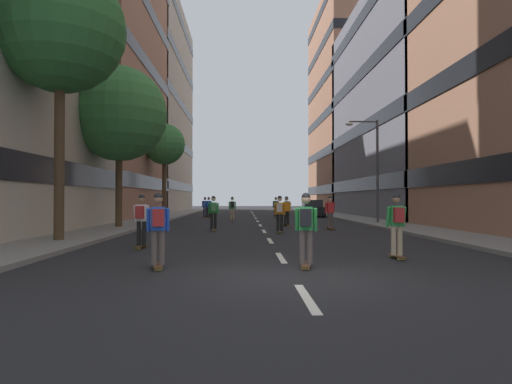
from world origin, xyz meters
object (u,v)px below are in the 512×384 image
(skater_3, at_px, (214,211))
(street_tree_mid, at_px, (164,145))
(skater_12, at_px, (306,225))
(skater_2, at_px, (141,218))
(skater_4, at_px, (232,207))
(skater_10, at_px, (287,206))
(skater_8, at_px, (280,212))
(skater_5, at_px, (276,206))
(street_tree_far, at_px, (119,114))
(skater_7, at_px, (205,206))
(skater_11, at_px, (209,206))
(street_tree_near, at_px, (60,29))
(skater_0, at_px, (397,222))
(parked_car_near, at_px, (312,209))
(streetlamp_right, at_px, (372,159))
(skater_1, at_px, (286,210))
(skater_9, at_px, (330,211))
(skater_6, at_px, (158,225))

(skater_3, bearing_deg, street_tree_mid, 108.71)
(skater_3, xyz_separation_m, skater_12, (2.99, -12.29, 0.00))
(skater_3, bearing_deg, skater_2, -102.89)
(skater_4, distance_m, skater_10, 5.30)
(skater_8, bearing_deg, skater_5, 86.41)
(street_tree_mid, distance_m, street_tree_far, 13.87)
(skater_5, xyz_separation_m, skater_10, (0.76, -2.26, 0.00))
(skater_7, distance_m, skater_8, 19.05)
(skater_2, bearing_deg, skater_11, 88.99)
(skater_12, bearing_deg, street_tree_far, 120.71)
(street_tree_near, xyz_separation_m, skater_0, (10.91, -4.45, -6.86))
(parked_car_near, height_order, skater_7, skater_7)
(parked_car_near, relative_size, streetlamp_right, 0.68)
(skater_1, distance_m, skater_7, 14.57)
(skater_2, xyz_separation_m, skater_5, (6.17, 23.66, 0.00))
(street_tree_mid, distance_m, skater_12, 29.34)
(skater_0, height_order, skater_4, same)
(streetlamp_right, xyz_separation_m, skater_7, (-11.55, 11.51, -3.12))
(skater_1, height_order, skater_7, same)
(skater_11, bearing_deg, skater_10, -16.58)
(streetlamp_right, relative_size, skater_5, 3.65)
(parked_car_near, bearing_deg, street_tree_mid, -170.84)
(skater_5, relative_size, skater_10, 1.00)
(skater_7, bearing_deg, skater_12, -80.53)
(skater_0, bearing_deg, skater_9, 87.94)
(skater_2, height_order, skater_4, same)
(skater_8, distance_m, skater_9, 3.59)
(street_tree_mid, height_order, skater_6, street_tree_mid)
(skater_4, xyz_separation_m, skater_7, (-2.56, 6.42, 0.00))
(skater_8, bearing_deg, skater_0, -75.20)
(streetlamp_right, distance_m, skater_4, 10.79)
(skater_1, bearing_deg, skater_3, -139.22)
(skater_2, bearing_deg, skater_5, 75.39)
(skater_4, bearing_deg, skater_9, -61.00)
(parked_car_near, distance_m, skater_12, 30.15)
(skater_6, bearing_deg, skater_8, 70.84)
(street_tree_near, xyz_separation_m, streetlamp_right, (14.90, 11.61, -3.74))
(skater_2, distance_m, skater_9, 11.76)
(street_tree_far, bearing_deg, skater_0, -48.39)
(skater_5, xyz_separation_m, skater_11, (-5.76, -0.32, -0.03))
(skater_3, xyz_separation_m, skater_8, (3.26, -1.53, 0.00))
(skater_1, bearing_deg, skater_7, 114.04)
(street_tree_far, xyz_separation_m, skater_9, (11.32, -0.87, -5.24))
(skater_10, bearing_deg, skater_12, -94.67)
(skater_9, bearing_deg, skater_5, 96.74)
(skater_5, bearing_deg, skater_7, 169.20)
(skater_12, bearing_deg, parked_car_near, 80.94)
(streetlamp_right, xyz_separation_m, skater_1, (-5.61, -1.79, -3.15))
(skater_0, height_order, skater_5, same)
(street_tree_near, height_order, skater_0, street_tree_near)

